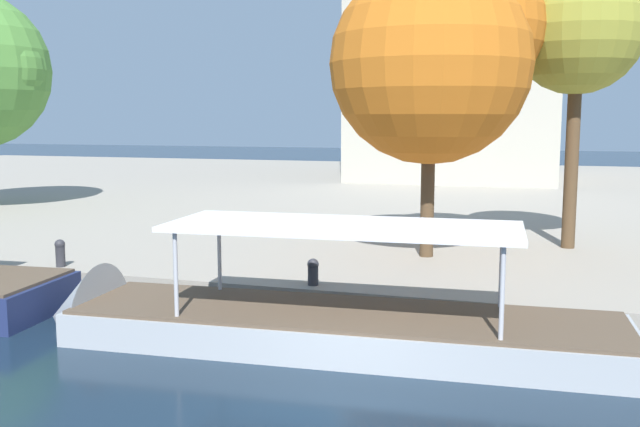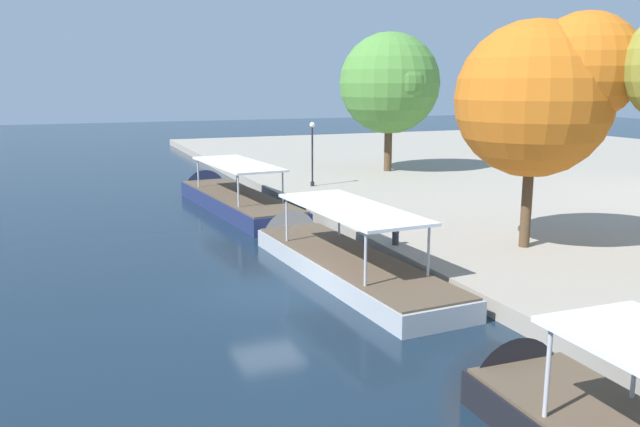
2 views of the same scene
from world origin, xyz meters
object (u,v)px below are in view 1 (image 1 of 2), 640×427
Objects in this scene: mooring_bollard_0 at (60,252)px; tree_1 at (439,59)px; mooring_bollard_1 at (313,271)px; tour_boat_1 at (290,329)px; tree_0 at (578,28)px.

mooring_bollard_0 is 0.09× the size of tree_1.
mooring_bollard_1 is at bearing -115.38° from tree_1.
tree_1 is at bearing -107.73° from tour_boat_1.
tour_boat_1 is 15.08m from tree_0.
tree_0 is 5.18m from tree_1.
tree_0 is at bearing 49.27° from mooring_bollard_1.
mooring_bollard_1 is (8.21, -0.03, -0.06)m from mooring_bollard_0.
mooring_bollard_1 is 12.82m from tree_0.
tour_boat_1 is at bearing -104.57° from tree_1.
tour_boat_1 reaches higher than mooring_bollard_1.
tree_0 is (6.92, 8.04, 7.20)m from mooring_bollard_1.
tree_0 reaches higher than mooring_bollard_1.
tour_boat_1 is 1.44× the size of tree_1.
mooring_bollard_1 is at bearing -0.21° from mooring_bollard_0.
tour_boat_1 reaches higher than mooring_bollard_0.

